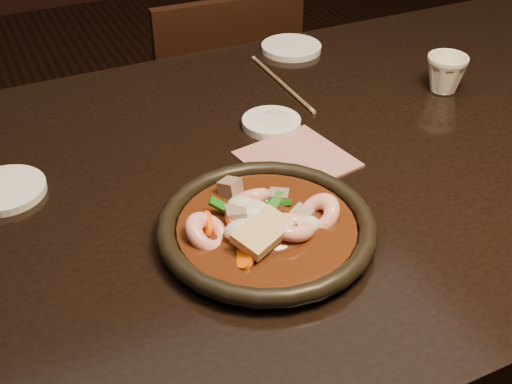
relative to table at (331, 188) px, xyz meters
name	(u,v)px	position (x,y,z in m)	size (l,w,h in m)	color
table	(331,188)	(0.00, 0.00, 0.00)	(1.60, 0.90, 0.75)	black
chair	(218,120)	(0.07, 0.68, -0.23)	(0.40, 0.40, 0.81)	black
plate	(267,228)	(-0.20, -0.15, 0.09)	(0.29, 0.29, 0.03)	black
stirfry	(263,223)	(-0.20, -0.14, 0.10)	(0.22, 0.18, 0.06)	#3C190A
soy_dish	(271,123)	(-0.06, 0.11, 0.08)	(0.10, 0.10, 0.01)	white
saucer_left	(5,190)	(-0.50, 0.10, 0.08)	(0.12, 0.12, 0.01)	white
saucer_right	(291,48)	(0.12, 0.37, 0.08)	(0.12, 0.12, 0.01)	white
tea_cup	(446,72)	(0.29, 0.09, 0.11)	(0.07, 0.07, 0.07)	#EEE4CE
chopsticks	(282,83)	(0.03, 0.24, 0.08)	(0.01, 0.25, 0.01)	tan
napkin	(297,159)	(-0.07, 0.00, 0.08)	(0.15, 0.15, 0.00)	#AD6A6B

